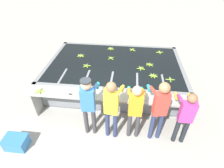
# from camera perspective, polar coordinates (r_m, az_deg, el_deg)

# --- Properties ---
(ground_plane) EXTENTS (80.00, 80.00, 0.00)m
(ground_plane) POSITION_cam_1_polar(r_m,az_deg,el_deg) (5.06, -1.35, -12.68)
(ground_plane) COLOR #A3A099
(ground_plane) RESTS_ON ground
(wash_tank) EXTENTS (4.52, 2.92, 0.86)m
(wash_tank) POSITION_cam_1_polar(r_m,az_deg,el_deg) (6.18, 0.86, 3.38)
(wash_tank) COLOR gray
(wash_tank) RESTS_ON ground
(work_ledge) EXTENTS (4.52, 0.45, 0.86)m
(work_ledge) POSITION_cam_1_polar(r_m,az_deg,el_deg) (4.77, -1.10, -5.85)
(work_ledge) COLOR #9E9E99
(work_ledge) RESTS_ON ground
(worker_0) EXTENTS (0.42, 0.73, 1.72)m
(worker_0) POSITION_cam_1_polar(r_m,az_deg,el_deg) (4.15, -7.74, -5.95)
(worker_0) COLOR #38383D
(worker_0) RESTS_ON ground
(worker_1) EXTENTS (0.46, 0.74, 1.73)m
(worker_1) POSITION_cam_1_polar(r_m,az_deg,el_deg) (4.04, -0.14, -7.08)
(worker_1) COLOR navy
(worker_1) RESTS_ON ground
(worker_2) EXTENTS (0.41, 0.71, 1.62)m
(worker_2) POSITION_cam_1_polar(r_m,az_deg,el_deg) (4.14, 7.57, -7.75)
(worker_2) COLOR #38383D
(worker_2) RESTS_ON ground
(worker_3) EXTENTS (0.48, 0.74, 1.76)m
(worker_3) POSITION_cam_1_polar(r_m,az_deg,el_deg) (4.13, 15.30, -7.17)
(worker_3) COLOR navy
(worker_3) RESTS_ON ground
(worker_4) EXTENTS (0.41, 0.71, 1.55)m
(worker_4) POSITION_cam_1_polar(r_m,az_deg,el_deg) (4.35, 22.89, -9.17)
(worker_4) COLOR #1E2328
(worker_4) RESTS_ON ground
(banana_bunch_floating_0) EXTENTS (0.27, 0.28, 0.08)m
(banana_bunch_floating_0) POSITION_cam_1_polar(r_m,az_deg,el_deg) (6.48, -10.17, 9.11)
(banana_bunch_floating_0) COLOR #9EC642
(banana_bunch_floating_0) RESTS_ON wash_tank
(banana_bunch_floating_1) EXTENTS (0.23, 0.23, 0.08)m
(banana_bunch_floating_1) POSITION_cam_1_polar(r_m,az_deg,el_deg) (6.21, -0.32, 8.41)
(banana_bunch_floating_1) COLOR #75A333
(banana_bunch_floating_1) RESTS_ON wash_tank
(banana_bunch_floating_2) EXTENTS (0.27, 0.27, 0.08)m
(banana_bunch_floating_2) POSITION_cam_1_polar(r_m,az_deg,el_deg) (5.83, -8.30, 5.91)
(banana_bunch_floating_2) COLOR #7FAD33
(banana_bunch_floating_2) RESTS_ON wash_tank
(banana_bunch_floating_3) EXTENTS (0.28, 0.28, 0.08)m
(banana_bunch_floating_3) POSITION_cam_1_polar(r_m,az_deg,el_deg) (5.40, 18.48, 1.39)
(banana_bunch_floating_3) COLOR #75A333
(banana_bunch_floating_3) RESTS_ON wash_tank
(banana_bunch_floating_4) EXTENTS (0.28, 0.27, 0.08)m
(banana_bunch_floating_4) POSITION_cam_1_polar(r_m,az_deg,el_deg) (5.71, 9.44, 5.05)
(banana_bunch_floating_4) COLOR #7FAD33
(banana_bunch_floating_4) RESTS_ON wash_tank
(banana_bunch_floating_5) EXTENTS (0.27, 0.28, 0.08)m
(banana_bunch_floating_5) POSITION_cam_1_polar(r_m,az_deg,el_deg) (5.97, 12.18, 6.22)
(banana_bunch_floating_5) COLOR #7FAD33
(banana_bunch_floating_5) RESTS_ON wash_tank
(banana_bunch_floating_6) EXTENTS (0.28, 0.28, 0.08)m
(banana_bunch_floating_6) POSITION_cam_1_polar(r_m,az_deg,el_deg) (6.84, 15.26, 9.95)
(banana_bunch_floating_6) COLOR #8CB738
(banana_bunch_floating_6) RESTS_ON wash_tank
(banana_bunch_floating_7) EXTENTS (0.28, 0.28, 0.08)m
(banana_bunch_floating_7) POSITION_cam_1_polar(r_m,az_deg,el_deg) (5.43, 13.37, 2.65)
(banana_bunch_floating_7) COLOR #7FAD33
(banana_bunch_floating_7) RESTS_ON wash_tank
(banana_bunch_floating_8) EXTENTS (0.28, 0.27, 0.08)m
(banana_bunch_floating_8) POSITION_cam_1_polar(r_m,az_deg,el_deg) (6.88, -0.40, 11.45)
(banana_bunch_floating_8) COLOR #9EC642
(banana_bunch_floating_8) RESTS_ON wash_tank
(banana_bunch_floating_9) EXTENTS (0.25, 0.25, 0.08)m
(banana_bunch_floating_9) POSITION_cam_1_polar(r_m,az_deg,el_deg) (6.84, 6.67, 11.04)
(banana_bunch_floating_9) COLOR #93BC3D
(banana_bunch_floating_9) RESTS_ON wash_tank
(banana_bunch_ledge_0) EXTENTS (0.28, 0.27, 0.08)m
(banana_bunch_ledge_0) POSITION_cam_1_polar(r_m,az_deg,el_deg) (5.08, -22.57, -2.19)
(banana_bunch_ledge_0) COLOR #8CB738
(banana_bunch_ledge_0) RESTS_ON work_ledge
(knife_0) EXTENTS (0.35, 0.05, 0.02)m
(knife_0) POSITION_cam_1_polar(r_m,az_deg,el_deg) (4.72, -12.62, -3.33)
(knife_0) COLOR silver
(knife_0) RESTS_ON work_ledge
(crate) EXTENTS (0.55, 0.39, 0.32)m
(crate) POSITION_cam_1_polar(r_m,az_deg,el_deg) (5.06, -28.80, -16.35)
(crate) COLOR #3375B7
(crate) RESTS_ON ground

